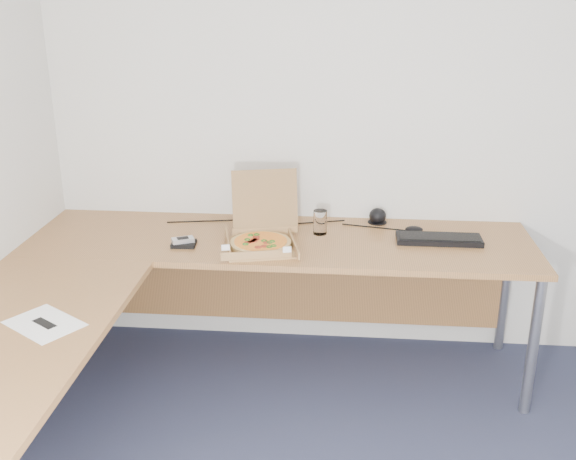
# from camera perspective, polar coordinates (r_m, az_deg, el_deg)

# --- Properties ---
(room_shell) EXTENTS (3.50, 3.50, 2.50)m
(room_shell) POSITION_cam_1_polar(r_m,az_deg,el_deg) (1.83, 10.59, -1.55)
(room_shell) COLOR silver
(room_shell) RESTS_ON ground
(desk) EXTENTS (2.50, 2.20, 0.73)m
(desk) POSITION_cam_1_polar(r_m,az_deg,el_deg) (3.00, -7.67, -3.94)
(desk) COLOR #9D6838
(desk) RESTS_ON ground
(pizza_box) EXTENTS (0.33, 0.38, 0.33)m
(pizza_box) POSITION_cam_1_polar(r_m,az_deg,el_deg) (3.21, -2.30, -0.74)
(pizza_box) COLOR #A67948
(pizza_box) RESTS_ON desk
(drinking_glass) EXTENTS (0.07, 0.07, 0.12)m
(drinking_glass) POSITION_cam_1_polar(r_m,az_deg,el_deg) (3.37, 2.75, 0.67)
(drinking_glass) COLOR white
(drinking_glass) RESTS_ON desk
(keyboard) EXTENTS (0.41, 0.15, 0.03)m
(keyboard) POSITION_cam_1_polar(r_m,az_deg,el_deg) (3.36, 12.74, -0.77)
(keyboard) COLOR black
(keyboard) RESTS_ON desk
(mouse) EXTENTS (0.09, 0.07, 0.03)m
(mouse) POSITION_cam_1_polar(r_m,az_deg,el_deg) (3.46, 10.69, 0.05)
(mouse) COLOR black
(mouse) RESTS_ON desk
(wallet) EXTENTS (0.12, 0.10, 0.02)m
(wallet) POSITION_cam_1_polar(r_m,az_deg,el_deg) (3.27, -8.88, -1.17)
(wallet) COLOR black
(wallet) RESTS_ON desk
(phone) EXTENTS (0.12, 0.09, 0.02)m
(phone) POSITION_cam_1_polar(r_m,az_deg,el_deg) (3.26, -8.96, -0.85)
(phone) COLOR #B2B5BA
(phone) RESTS_ON wallet
(paper_sheet) EXTENTS (0.34, 0.32, 0.00)m
(paper_sheet) POSITION_cam_1_polar(r_m,az_deg,el_deg) (2.67, -20.05, -7.50)
(paper_sheet) COLOR white
(paper_sheet) RESTS_ON desk
(dome_speaker) EXTENTS (0.10, 0.10, 0.09)m
(dome_speaker) POSITION_cam_1_polar(r_m,az_deg,el_deg) (3.57, 7.65, 1.28)
(dome_speaker) COLOR black
(dome_speaker) RESTS_ON desk
(cable_bundle) EXTENTS (0.65, 0.13, 0.01)m
(cable_bundle) POSITION_cam_1_polar(r_m,az_deg,el_deg) (3.52, 0.13, 0.51)
(cable_bundle) COLOR black
(cable_bundle) RESTS_ON desk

